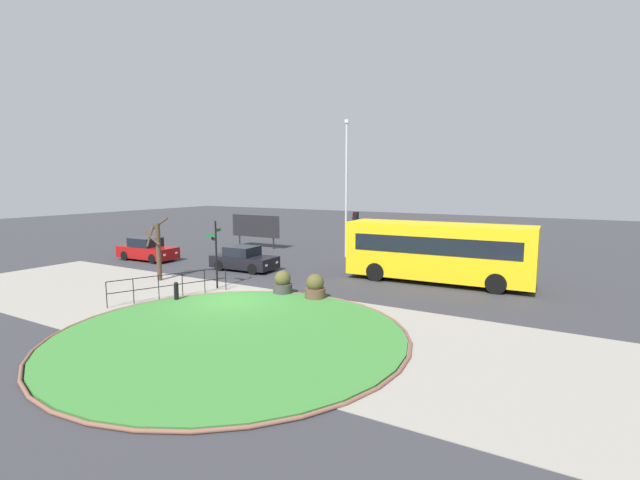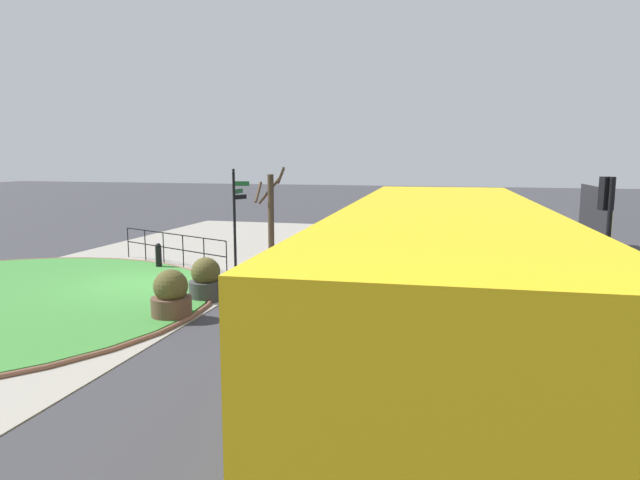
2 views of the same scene
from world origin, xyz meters
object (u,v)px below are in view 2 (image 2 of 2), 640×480
at_px(car_far_lane, 390,221).
at_px(planter_near_signpost, 206,281).
at_px(street_tree_bare, 271,209).
at_px(planter_kerbside, 171,297).
at_px(traffic_light_near, 606,215).
at_px(car_near_lane, 378,249).
at_px(billboard_left, 595,210).
at_px(signpost_directional, 236,214).
at_px(bollard_foreground, 159,256).
at_px(bus_yellow, 442,311).

bearing_deg(car_far_lane, planter_near_signpost, -15.54).
bearing_deg(street_tree_bare, planter_kerbside, 5.25).
height_order(car_far_lane, street_tree_bare, street_tree_bare).
height_order(planter_near_signpost, street_tree_bare, street_tree_bare).
relative_size(car_far_lane, traffic_light_near, 1.31).
bearing_deg(planter_kerbside, street_tree_bare, -174.75).
distance_m(car_near_lane, car_far_lane, 8.04).
height_order(car_far_lane, billboard_left, billboard_left).
bearing_deg(planter_near_signpost, signpost_directional, -169.82).
xyz_separation_m(signpost_directional, bollard_foreground, (0.20, -2.79, -1.50)).
distance_m(signpost_directional, planter_kerbside, 5.63).
bearing_deg(planter_near_signpost, planter_kerbside, -0.27).
bearing_deg(bus_yellow, bollard_foreground, 44.66).
relative_size(car_far_lane, street_tree_bare, 1.28).
xyz_separation_m(signpost_directional, car_near_lane, (-1.91, 4.42, -1.30)).
xyz_separation_m(bus_yellow, traffic_light_near, (-6.53, 3.47, 0.77)).
distance_m(signpost_directional, billboard_left, 14.26).
distance_m(traffic_light_near, planter_kerbside, 10.38).
distance_m(car_far_lane, planter_near_signpost, 13.90).
height_order(traffic_light_near, planter_near_signpost, traffic_light_near).
distance_m(bus_yellow, street_tree_bare, 15.06).
relative_size(car_far_lane, planter_near_signpost, 3.75).
height_order(bollard_foreground, billboard_left, billboard_left).
bearing_deg(traffic_light_near, billboard_left, -27.17).
height_order(bus_yellow, planter_kerbside, bus_yellow).
xyz_separation_m(car_far_lane, planter_near_signpost, (13.53, -3.15, -0.17)).
relative_size(bus_yellow, billboard_left, 2.07).
distance_m(car_far_lane, traffic_light_near, 14.38).
xyz_separation_m(traffic_light_near, street_tree_bare, (-6.69, -10.69, -0.70)).
distance_m(car_near_lane, planter_near_signpost, 6.68).
xyz_separation_m(car_near_lane, billboard_left, (-5.30, 7.88, 1.07)).
bearing_deg(street_tree_bare, signpost_directional, 3.22).
distance_m(signpost_directional, car_far_lane, 10.70).
height_order(traffic_light_near, billboard_left, traffic_light_near).
height_order(signpost_directional, street_tree_bare, signpost_directional).
xyz_separation_m(signpost_directional, planter_near_signpost, (3.61, 0.65, -1.43)).
height_order(bollard_foreground, car_near_lane, car_near_lane).
distance_m(car_near_lane, traffic_light_near, 7.81).
bearing_deg(bus_yellow, street_tree_bare, 25.96).
relative_size(signpost_directional, car_near_lane, 0.84).
distance_m(bus_yellow, car_far_lane, 19.44).
relative_size(bus_yellow, car_far_lane, 2.21).
bearing_deg(car_far_lane, signpost_directional, -23.37).
distance_m(bollard_foreground, billboard_left, 16.86).
relative_size(signpost_directional, planter_kerbside, 2.86).
distance_m(car_near_lane, street_tree_bare, 5.20).
xyz_separation_m(bollard_foreground, street_tree_bare, (-4.20, 2.57, 1.30)).
bearing_deg(bus_yellow, planter_kerbside, 56.38).
xyz_separation_m(planter_near_signpost, planter_kerbside, (1.81, -0.01, 0.01)).
height_order(bus_yellow, planter_near_signpost, bus_yellow).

